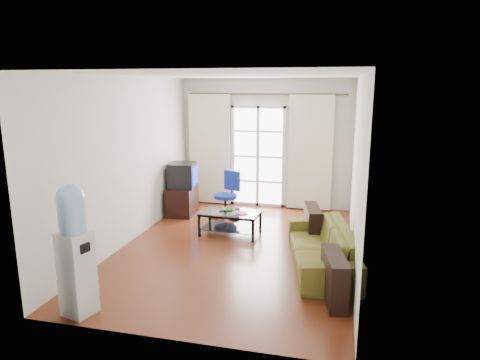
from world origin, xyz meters
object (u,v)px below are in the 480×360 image
object	(u,v)px
sofa	(321,246)
tv_stand	(182,201)
crt_tv	(181,175)
coffee_table	(230,220)
water_cooler	(75,248)
task_chair	(227,205)

from	to	relation	value
sofa	tv_stand	bearing A→B (deg)	-135.42
sofa	crt_tv	world-z (taller)	crt_tv
tv_stand	sofa	bearing A→B (deg)	-39.06
sofa	coffee_table	xyz separation A→B (m)	(-1.61, 0.98, -0.03)
coffee_table	water_cooler	size ratio (longest dim) A/B	0.68
tv_stand	crt_tv	world-z (taller)	crt_tv
sofa	task_chair	world-z (taller)	task_chair
sofa	coffee_table	size ratio (longest dim) A/B	2.07
tv_stand	task_chair	world-z (taller)	task_chair
water_cooler	coffee_table	bearing A→B (deg)	86.42
coffee_table	crt_tv	size ratio (longest dim) A/B	1.74
coffee_table	tv_stand	xyz separation A→B (m)	(-1.27, 0.96, 0.01)
sofa	task_chair	xyz separation A→B (m)	(-1.92, 1.86, -0.02)
tv_stand	task_chair	size ratio (longest dim) A/B	0.82
tv_stand	task_chair	xyz separation A→B (m)	(0.96, -0.08, -0.00)
coffee_table	crt_tv	world-z (taller)	crt_tv
crt_tv	task_chair	bearing A→B (deg)	-12.91
tv_stand	water_cooler	bearing A→B (deg)	-91.13
coffee_table	task_chair	world-z (taller)	task_chair
task_chair	water_cooler	bearing A→B (deg)	-75.31
tv_stand	crt_tv	distance (m)	0.52
tv_stand	task_chair	distance (m)	0.96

